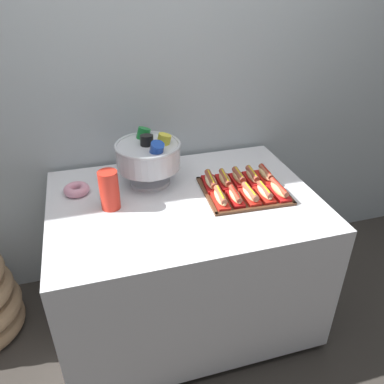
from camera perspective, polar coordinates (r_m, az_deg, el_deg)
ground_plane at (r=2.40m, az=-1.02°, el=-16.98°), size 10.00×10.00×0.00m
back_wall at (r=2.20m, az=-5.30°, el=18.12°), size 6.00×0.10×2.60m
buffet_table at (r=2.12m, az=-1.12°, el=-9.51°), size 1.30×0.94×0.78m
serving_tray at (r=1.96m, az=7.64°, el=0.17°), size 0.42×0.38×0.01m
hot_dog_0 at (r=1.84m, az=4.20°, el=-0.83°), size 0.07×0.17×0.06m
hot_dog_1 at (r=1.86m, az=6.40°, el=-0.63°), size 0.07×0.15×0.06m
hot_dog_2 at (r=1.88m, az=8.56°, el=-0.30°), size 0.06×0.16×0.06m
hot_dog_3 at (r=1.91m, az=10.65°, el=-0.03°), size 0.06×0.16×0.06m
hot_dog_4 at (r=1.94m, az=12.70°, el=0.29°), size 0.06×0.16×0.06m
hot_dog_5 at (r=1.97m, az=2.79°, el=1.57°), size 0.08×0.18×0.06m
hot_dog_6 at (r=1.99m, az=4.86°, el=1.80°), size 0.08×0.17×0.06m
hot_dog_7 at (r=2.02m, az=6.90°, el=2.14°), size 0.07×0.16×0.07m
hot_dog_8 at (r=2.04m, az=8.88°, el=2.34°), size 0.07×0.16×0.06m
hot_dog_9 at (r=2.07m, az=10.82°, el=2.56°), size 0.07×0.16×0.06m
punch_bowl at (r=1.97m, az=-6.40°, el=5.43°), size 0.33×0.33×0.27m
cup_stack at (r=1.82m, az=-12.11°, el=0.28°), size 0.09×0.09×0.19m
donut at (r=2.01m, az=-16.67°, el=0.35°), size 0.13×0.13×0.04m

